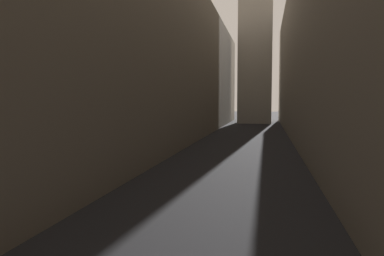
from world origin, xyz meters
name	(u,v)px	position (x,y,z in m)	size (l,w,h in m)	color
ground_plane	(242,146)	(0.00, 48.00, 0.00)	(264.00, 264.00, 0.00)	black
building_block_left	(148,59)	(-10.91, 50.00, 9.63)	(10.82, 108.00, 19.26)	#756B5B
building_block_right	(347,43)	(10.63, 50.00, 10.82)	(10.26, 108.00, 21.63)	#756B5B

